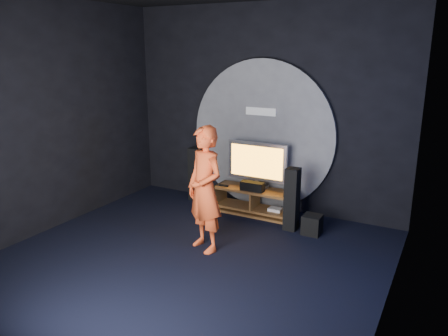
% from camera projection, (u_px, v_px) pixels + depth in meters
% --- Properties ---
extents(floor, '(5.00, 5.00, 0.00)m').
position_uv_depth(floor, '(186.00, 262.00, 5.82)').
color(floor, black).
rests_on(floor, ground).
extents(back_wall, '(5.00, 0.04, 3.50)m').
position_uv_depth(back_wall, '(264.00, 109.00, 7.48)').
color(back_wall, black).
rests_on(back_wall, ground).
extents(left_wall, '(0.04, 5.00, 3.50)m').
position_uv_depth(left_wall, '(43.00, 118.00, 6.51)').
color(left_wall, black).
rests_on(left_wall, ground).
extents(right_wall, '(0.04, 5.00, 3.50)m').
position_uv_depth(right_wall, '(399.00, 156.00, 4.21)').
color(right_wall, black).
rests_on(right_wall, ground).
extents(wall_disc_panel, '(2.60, 0.11, 2.60)m').
position_uv_depth(wall_disc_panel, '(262.00, 135.00, 7.55)').
color(wall_disc_panel, '#515156').
rests_on(wall_disc_panel, ground).
extents(media_console, '(1.39, 0.45, 0.45)m').
position_uv_depth(media_console, '(255.00, 203.00, 7.47)').
color(media_console, brown).
rests_on(media_console, ground).
extents(tv, '(1.05, 0.22, 0.79)m').
position_uv_depth(tv, '(257.00, 163.00, 7.35)').
color(tv, '#ACACB3').
rests_on(tv, media_console).
extents(center_speaker, '(0.40, 0.15, 0.15)m').
position_uv_depth(center_speaker, '(252.00, 186.00, 7.29)').
color(center_speaker, black).
rests_on(center_speaker, media_console).
extents(remote, '(0.18, 0.05, 0.02)m').
position_uv_depth(remote, '(224.00, 185.00, 7.55)').
color(remote, black).
rests_on(remote, media_console).
extents(tower_speaker_left, '(0.20, 0.22, 0.99)m').
position_uv_depth(tower_speaker_left, '(196.00, 174.00, 8.13)').
color(tower_speaker_left, black).
rests_on(tower_speaker_left, ground).
extents(tower_speaker_right, '(0.20, 0.22, 0.99)m').
position_uv_depth(tower_speaker_right, '(292.00, 199.00, 6.75)').
color(tower_speaker_right, black).
rests_on(tower_speaker_right, ground).
extents(subwoofer, '(0.27, 0.27, 0.30)m').
position_uv_depth(subwoofer, '(312.00, 225.00, 6.67)').
color(subwoofer, black).
rests_on(subwoofer, ground).
extents(player, '(0.76, 0.65, 1.77)m').
position_uv_depth(player, '(205.00, 189.00, 5.98)').
color(player, '#E54A1F').
rests_on(player, ground).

